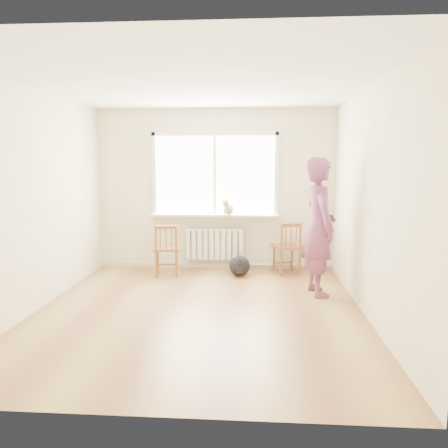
% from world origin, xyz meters
% --- Properties ---
extents(floor, '(4.50, 4.50, 0.00)m').
position_xyz_m(floor, '(0.00, 0.00, 0.00)').
color(floor, '#A47D43').
rests_on(floor, ground).
extents(ceiling, '(4.50, 4.50, 0.00)m').
position_xyz_m(ceiling, '(0.00, 0.00, 2.70)').
color(ceiling, white).
rests_on(ceiling, back_wall).
extents(back_wall, '(4.00, 0.01, 2.70)m').
position_xyz_m(back_wall, '(0.00, 2.25, 1.35)').
color(back_wall, '#F0E7C0').
rests_on(back_wall, ground).
extents(window, '(2.12, 0.05, 1.42)m').
position_xyz_m(window, '(0.00, 2.22, 1.66)').
color(window, white).
rests_on(window, back_wall).
extents(windowsill, '(2.15, 0.22, 0.04)m').
position_xyz_m(windowsill, '(0.00, 2.14, 0.93)').
color(windowsill, white).
rests_on(windowsill, back_wall).
extents(radiator, '(1.00, 0.12, 0.55)m').
position_xyz_m(radiator, '(0.00, 2.16, 0.44)').
color(radiator, white).
rests_on(radiator, back_wall).
extents(heating_pipe, '(1.40, 0.04, 0.04)m').
position_xyz_m(heating_pipe, '(1.25, 2.19, 0.08)').
color(heating_pipe, silver).
rests_on(heating_pipe, back_wall).
extents(baseboard, '(4.00, 0.03, 0.08)m').
position_xyz_m(baseboard, '(0.00, 2.23, 0.04)').
color(baseboard, beige).
rests_on(baseboard, ground).
extents(chair_left, '(0.47, 0.45, 0.84)m').
position_xyz_m(chair_left, '(-0.73, 1.64, 0.42)').
color(chair_left, '#97512C').
rests_on(chair_left, floor).
extents(chair_right, '(0.52, 0.51, 0.85)m').
position_xyz_m(chair_right, '(1.22, 1.90, 0.43)').
color(chair_right, '#97512C').
rests_on(chair_right, floor).
extents(person, '(0.58, 0.76, 1.88)m').
position_xyz_m(person, '(1.55, 0.84, 0.94)').
color(person, '#C14057').
rests_on(person, floor).
extents(cat, '(0.27, 0.42, 0.29)m').
position_xyz_m(cat, '(0.24, 2.05, 1.07)').
color(cat, beige).
rests_on(cat, windowsill).
extents(backpack, '(0.33, 0.25, 0.33)m').
position_xyz_m(backpack, '(0.44, 1.71, 0.17)').
color(backpack, black).
rests_on(backpack, floor).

